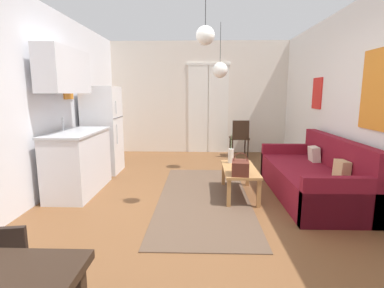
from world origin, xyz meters
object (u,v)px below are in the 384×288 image
coffee_table (239,172)px  dining_chair_near (2,283)px  pendant_lamp_near (205,35)px  bamboo_vase (231,156)px  pendant_lamp_far (220,70)px  couch (315,178)px  refrigerator (103,130)px  accent_chair (240,136)px  handbag (240,168)px

coffee_table → dining_chair_near: dining_chair_near is taller
dining_chair_near → pendant_lamp_near: pendant_lamp_near is taller
coffee_table → bamboo_vase: size_ratio=2.30×
coffee_table → pendant_lamp_far: pendant_lamp_far is taller
bamboo_vase → pendant_lamp_near: (-0.42, -0.94, 1.60)m
couch → pendant_lamp_far: bearing=134.0°
refrigerator → pendant_lamp_near: 2.94m
dining_chair_near → refrigerator: bearing=-88.9°
dining_chair_near → pendant_lamp_far: bearing=-118.7°
dining_chair_near → accent_chair: 5.71m
bamboo_vase → refrigerator: bearing=158.3°
handbag → refrigerator: bearing=146.3°
couch → dining_chair_near: (-2.68, -2.73, 0.22)m
couch → bamboo_vase: size_ratio=4.90×
accent_chair → refrigerator: bearing=24.0°
bamboo_vase → refrigerator: (-2.28, 0.91, 0.28)m
coffee_table → bamboo_vase: bamboo_vase is taller
pendant_lamp_far → handbag: bearing=-83.8°
coffee_table → pendant_lamp_far: size_ratio=1.05×
pendant_lamp_near → pendant_lamp_far: 1.99m
handbag → dining_chair_near: size_ratio=0.37×
refrigerator → dining_chair_near: bearing=-79.0°
couch → handbag: size_ratio=6.86×
couch → bamboo_vase: couch is taller
dining_chair_near → refrigerator: (-0.77, 3.97, 0.31)m
pendant_lamp_near → dining_chair_near: bearing=-117.2°
couch → pendant_lamp_far: size_ratio=2.23×
couch → bamboo_vase: (-1.17, 0.33, 0.25)m
handbag → pendant_lamp_far: size_ratio=0.33×
coffee_table → bamboo_vase: 0.37m
accent_chair → pendant_lamp_far: size_ratio=0.89×
pendant_lamp_near → pendant_lamp_far: size_ratio=0.72×
refrigerator → accent_chair: (2.72, 1.40, -0.31)m
bamboo_vase → dining_chair_near: bearing=-116.3°
handbag → pendant_lamp_near: 1.71m
coffee_table → accent_chair: (0.34, 2.62, 0.13)m
bamboo_vase → accent_chair: accent_chair is taller
bamboo_vase → refrigerator: 2.47m
coffee_table → dining_chair_near: size_ratio=1.20×
refrigerator → pendant_lamp_far: size_ratio=1.65×
bamboo_vase → dining_chair_near: (-1.51, -3.06, -0.03)m
dining_chair_near → pendant_lamp_far: 4.53m
couch → dining_chair_near: bearing=-134.5°
bamboo_vase → handbag: (0.06, -0.66, -0.02)m
handbag → couch: bearing=16.5°
dining_chair_near → couch: bearing=-144.4°
dining_chair_near → pendant_lamp_far: (1.39, 4.08, 1.40)m
couch → refrigerator: bearing=160.4°
pendant_lamp_far → coffee_table: bearing=-80.6°
coffee_table → pendant_lamp_near: pendant_lamp_near is taller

